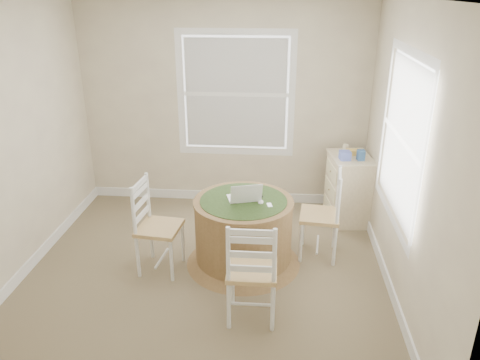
{
  "coord_description": "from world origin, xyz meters",
  "views": [
    {
      "loc": [
        0.69,
        -3.92,
        2.7
      ],
      "look_at": [
        0.32,
        0.45,
        0.86
      ],
      "focal_mm": 35.0,
      "sensor_mm": 36.0,
      "label": 1
    }
  ],
  "objects_px": {
    "round_table": "(243,229)",
    "chair_left": "(159,227)",
    "corner_chest": "(348,189)",
    "chair_right": "(320,215)",
    "laptop": "(244,197)",
    "chair_near": "(252,270)"
  },
  "relations": [
    {
      "from": "round_table",
      "to": "chair_left",
      "type": "bearing_deg",
      "value": 179.75
    },
    {
      "from": "corner_chest",
      "to": "chair_left",
      "type": "bearing_deg",
      "value": -155.47
    },
    {
      "from": "round_table",
      "to": "chair_left",
      "type": "relative_size",
      "value": 1.25
    },
    {
      "from": "chair_right",
      "to": "laptop",
      "type": "height_order",
      "value": "chair_right"
    },
    {
      "from": "round_table",
      "to": "laptop",
      "type": "bearing_deg",
      "value": 46.46
    },
    {
      "from": "round_table",
      "to": "chair_right",
      "type": "relative_size",
      "value": 1.25
    },
    {
      "from": "chair_right",
      "to": "corner_chest",
      "type": "bearing_deg",
      "value": 160.84
    },
    {
      "from": "round_table",
      "to": "chair_near",
      "type": "distance_m",
      "value": 0.87
    },
    {
      "from": "round_table",
      "to": "chair_right",
      "type": "xyz_separation_m",
      "value": [
        0.78,
        0.22,
        0.08
      ]
    },
    {
      "from": "chair_right",
      "to": "laptop",
      "type": "xyz_separation_m",
      "value": [
        -0.78,
        -0.21,
        0.27
      ]
    },
    {
      "from": "chair_near",
      "to": "chair_right",
      "type": "relative_size",
      "value": 1.0
    },
    {
      "from": "laptop",
      "to": "corner_chest",
      "type": "bearing_deg",
      "value": -154.08
    },
    {
      "from": "chair_near",
      "to": "laptop",
      "type": "distance_m",
      "value": 0.92
    },
    {
      "from": "chair_left",
      "to": "chair_right",
      "type": "distance_m",
      "value": 1.66
    },
    {
      "from": "round_table",
      "to": "corner_chest",
      "type": "xyz_separation_m",
      "value": [
        1.18,
        1.08,
        0.02
      ]
    },
    {
      "from": "round_table",
      "to": "chair_right",
      "type": "distance_m",
      "value": 0.82
    },
    {
      "from": "chair_left",
      "to": "corner_chest",
      "type": "xyz_separation_m",
      "value": [
        2.0,
        1.27,
        -0.06
      ]
    },
    {
      "from": "chair_near",
      "to": "round_table",
      "type": "bearing_deg",
      "value": -81.16
    },
    {
      "from": "chair_left",
      "to": "corner_chest",
      "type": "relative_size",
      "value": 1.14
    },
    {
      "from": "round_table",
      "to": "corner_chest",
      "type": "distance_m",
      "value": 1.6
    },
    {
      "from": "chair_right",
      "to": "laptop",
      "type": "bearing_deg",
      "value": -68.76
    },
    {
      "from": "chair_left",
      "to": "chair_right",
      "type": "height_order",
      "value": "same"
    }
  ]
}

